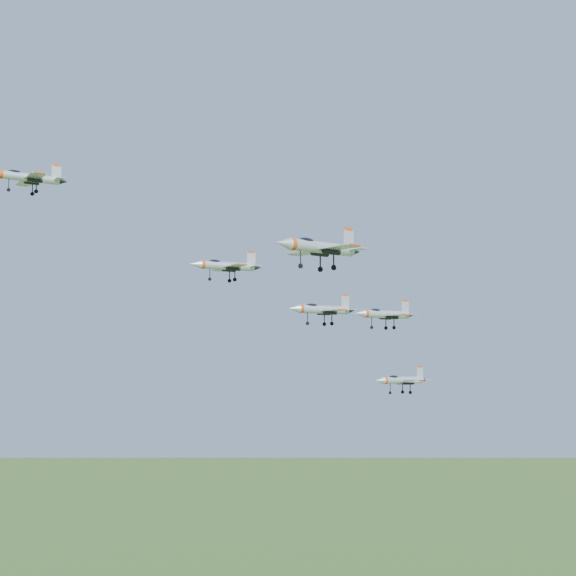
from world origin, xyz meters
TOP-DOWN VIEW (x-y plane):
  - jet_lead at (-28.64, 11.37)m, footprint 10.99×9.14m
  - jet_left_high at (-2.74, 1.20)m, footprint 11.15×9.39m
  - jet_right_high at (-3.62, -20.62)m, footprint 13.82×11.34m
  - jet_left_low at (20.16, 6.14)m, footprint 12.98×10.86m
  - jet_right_low at (15.32, -13.17)m, footprint 10.62×8.86m
  - jet_trail at (34.08, 1.31)m, footprint 11.48×9.56m

SIDE VIEW (x-z plane):
  - jet_trail at x=34.08m, z-range 118.05..121.12m
  - jet_right_low at x=15.32m, z-range 128.27..131.11m
  - jet_left_low at x=20.16m, z-range 129.76..133.23m
  - jet_left_high at x=-2.74m, z-range 135.26..138.26m
  - jet_right_high at x=-3.62m, z-range 135.17..138.88m
  - jet_lead at x=-28.64m, z-range 146.51..149.44m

